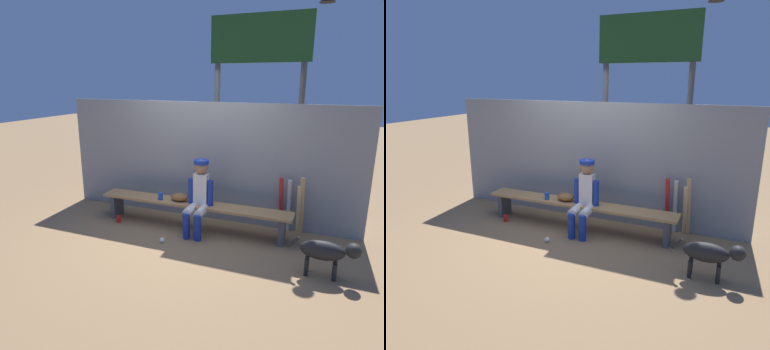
# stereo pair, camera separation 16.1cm
# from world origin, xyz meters

# --- Properties ---
(ground_plane) EXTENTS (30.00, 30.00, 0.00)m
(ground_plane) POSITION_xyz_m (0.00, 0.00, 0.00)
(ground_plane) COLOR olive
(chainlink_fence) EXTENTS (5.08, 0.03, 1.97)m
(chainlink_fence) POSITION_xyz_m (0.00, 0.52, 0.99)
(chainlink_fence) COLOR gray
(chainlink_fence) RESTS_ON ground_plane
(dugout_bench) EXTENTS (3.13, 0.36, 0.44)m
(dugout_bench) POSITION_xyz_m (0.00, 0.00, 0.35)
(dugout_bench) COLOR #AD7F4C
(dugout_bench) RESTS_ON ground_plane
(player_seated) EXTENTS (0.41, 0.55, 1.14)m
(player_seated) POSITION_xyz_m (0.15, -0.11, 0.62)
(player_seated) COLOR silver
(player_seated) RESTS_ON ground_plane
(baseball_glove) EXTENTS (0.28, 0.20, 0.12)m
(baseball_glove) POSITION_xyz_m (-0.22, 0.00, 0.50)
(baseball_glove) COLOR brown
(baseball_glove) RESTS_ON dugout_bench
(bat_aluminum_red) EXTENTS (0.08, 0.26, 0.90)m
(bat_aluminum_red) POSITION_xyz_m (1.32, 0.42, 0.45)
(bat_aluminum_red) COLOR #B22323
(bat_aluminum_red) RESTS_ON ground_plane
(bat_aluminum_silver) EXTENTS (0.07, 0.18, 0.86)m
(bat_aluminum_silver) POSITION_xyz_m (1.44, 0.44, 0.43)
(bat_aluminum_silver) COLOR #B7B7BC
(bat_aluminum_silver) RESTS_ON ground_plane
(bat_wood_natural) EXTENTS (0.07, 0.25, 0.80)m
(bat_wood_natural) POSITION_xyz_m (1.59, 0.41, 0.40)
(bat_wood_natural) COLOR tan
(bat_wood_natural) RESTS_ON ground_plane
(bat_wood_tan) EXTENTS (0.09, 0.25, 0.94)m
(bat_wood_tan) POSITION_xyz_m (1.63, 0.40, 0.47)
(bat_wood_tan) COLOR tan
(bat_wood_tan) RESTS_ON ground_plane
(baseball) EXTENTS (0.07, 0.07, 0.07)m
(baseball) POSITION_xyz_m (-0.21, -0.65, 0.04)
(baseball) COLOR white
(baseball) RESTS_ON ground_plane
(cup_on_ground) EXTENTS (0.08, 0.08, 0.11)m
(cup_on_ground) POSITION_xyz_m (-1.22, -0.24, 0.06)
(cup_on_ground) COLOR red
(cup_on_ground) RESTS_ON ground_plane
(cup_on_bench) EXTENTS (0.08, 0.08, 0.11)m
(cup_on_bench) POSITION_xyz_m (-0.53, -0.06, 0.49)
(cup_on_bench) COLOR #1E47AD
(cup_on_bench) RESTS_ON dugout_bench
(scoreboard) EXTENTS (1.99, 0.27, 3.62)m
(scoreboard) POSITION_xyz_m (0.74, 1.36, 2.50)
(scoreboard) COLOR #3F3F42
(scoreboard) RESTS_ON ground_plane
(dog) EXTENTS (0.84, 0.20, 0.49)m
(dog) POSITION_xyz_m (2.04, -0.73, 0.34)
(dog) COLOR black
(dog) RESTS_ON ground_plane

